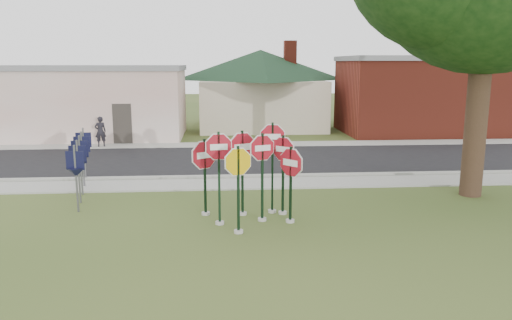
{
  "coord_description": "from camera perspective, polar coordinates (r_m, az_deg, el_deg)",
  "views": [
    {
      "loc": [
        -0.8,
        -12.03,
        4.33
      ],
      "look_at": [
        0.23,
        2.0,
        1.59
      ],
      "focal_mm": 35.0,
      "sensor_mm": 36.0,
      "label": 1
    }
  ],
  "objects": [
    {
      "name": "stop_sign_right",
      "position": [
        13.57,
        3.99,
        -1.67
      ],
      "size": [
        0.73,
        0.85,
        2.23
      ],
      "color": "#A39F98",
      "rests_on": "ground"
    },
    {
      "name": "ground",
      "position": [
        12.81,
        -0.38,
        -8.73
      ],
      "size": [
        120.0,
        120.0,
        0.0
      ],
      "primitive_type": "plane",
      "color": "#354A1B",
      "rests_on": "ground"
    },
    {
      "name": "stop_sign_left",
      "position": [
        13.34,
        -4.26,
        -0.65
      ],
      "size": [
        1.0,
        0.24,
        2.65
      ],
      "color": "#A39F98",
      "rests_on": "ground"
    },
    {
      "name": "curb",
      "position": [
        19.02,
        -1.69,
        -1.91
      ],
      "size": [
        60.0,
        0.2,
        0.14
      ],
      "primitive_type": "cube",
      "color": "#999A91",
      "rests_on": "ground"
    },
    {
      "name": "stop_sign_center",
      "position": [
        13.62,
        0.72,
        -0.64
      ],
      "size": [
        0.94,
        0.35,
        2.56
      ],
      "color": "#A39F98",
      "rests_on": "ground"
    },
    {
      "name": "building_brick",
      "position": [
        33.15,
        18.67,
        7.13
      ],
      "size": [
        10.2,
        6.2,
        4.75
      ],
      "color": "maroon",
      "rests_on": "ground"
    },
    {
      "name": "sidewalk_near",
      "position": [
        18.06,
        -1.55,
        -2.74
      ],
      "size": [
        60.0,
        1.6,
        0.06
      ],
      "primitive_type": "cube",
      "color": "#999A91",
      "rests_on": "ground"
    },
    {
      "name": "pedestrian",
      "position": [
        27.07,
        -17.35,
        3.13
      ],
      "size": [
        0.66,
        0.54,
        1.57
      ],
      "primitive_type": "imported",
      "rotation": [
        0.0,
        0.0,
        3.48
      ],
      "color": "black",
      "rests_on": "sidewalk_far"
    },
    {
      "name": "stop_sign_far_right",
      "position": [
        14.29,
        3.11,
        -0.55
      ],
      "size": [
        0.77,
        0.64,
        2.41
      ],
      "color": "#A39F98",
      "rests_on": "ground"
    },
    {
      "name": "building_house",
      "position": [
        34.15,
        0.52,
        9.89
      ],
      "size": [
        11.6,
        11.6,
        6.2
      ],
      "color": "#BFB298",
      "rests_on": "ground"
    },
    {
      "name": "stop_sign_back_right",
      "position": [
        14.37,
        1.89,
        0.56
      ],
      "size": [
        1.01,
        0.24,
        2.76
      ],
      "color": "#A39F98",
      "rests_on": "ground"
    },
    {
      "name": "stop_sign_yellow",
      "position": [
        12.66,
        -2.05,
        -2.18
      ],
      "size": [
        0.95,
        0.36,
        2.38
      ],
      "color": "#A39F98",
      "rests_on": "ground"
    },
    {
      "name": "building_stucco",
      "position": [
        31.2,
        -19.55,
        6.4
      ],
      "size": [
        12.2,
        6.2,
        4.2
      ],
      "color": "silver",
      "rests_on": "ground"
    },
    {
      "name": "sidewalk_far",
      "position": [
        26.69,
        -2.43,
        1.75
      ],
      "size": [
        60.0,
        1.6,
        0.06
      ],
      "primitive_type": "cube",
      "color": "#999A91",
      "rests_on": "ground"
    },
    {
      "name": "stop_sign_far_left",
      "position": [
        14.27,
        -5.88,
        -0.73
      ],
      "size": [
        0.96,
        0.66,
        2.34
      ],
      "color": "#A39F98",
      "rests_on": "ground"
    },
    {
      "name": "stop_sign_back_left",
      "position": [
        14.16,
        -1.58,
        -0.01
      ],
      "size": [
        1.05,
        0.54,
        2.58
      ],
      "color": "#A39F98",
      "rests_on": "ground"
    },
    {
      "name": "route_sign_row",
      "position": [
        17.43,
        -19.43,
        0.14
      ],
      "size": [
        1.43,
        4.63,
        2.0
      ],
      "color": "#59595E",
      "rests_on": "ground"
    },
    {
      "name": "road",
      "position": [
        22.46,
        -2.08,
        -0.04
      ],
      "size": [
        60.0,
        7.0,
        0.04
      ],
      "primitive_type": "cube",
      "color": "black",
      "rests_on": "ground"
    }
  ]
}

